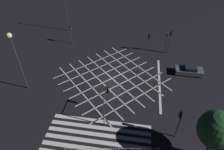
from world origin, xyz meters
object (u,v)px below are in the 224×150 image
Objects in this scene: traffic_light_se_main at (180,119)px; traffic_light_ne_main at (156,39)px; street_tree_near at (219,130)px; waiting_car at (189,70)px; traffic_light_median_south at (106,99)px; street_lamp_west at (65,2)px; traffic_light_ne_cross at (170,37)px; street_lamp_east at (13,47)px; traffic_light_nw_main at (71,30)px.

traffic_light_se_main is 1.18× the size of traffic_light_ne_main.
street_tree_near is 13.93m from waiting_car.
street_lamp_west is at bearing 28.79° from traffic_light_median_south.
street_lamp_west reaches higher than traffic_light_ne_main.
traffic_light_ne_cross reaches higher than traffic_light_se_main.
waiting_car is (22.43, 6.71, -5.91)m from street_lamp_east.
street_lamp_west is (-17.27, 5.61, 3.13)m from traffic_light_ne_main.
traffic_light_se_main is 0.47× the size of street_lamp_west.
traffic_light_se_main is at bearing 145.16° from street_tree_near.
traffic_light_ne_cross is at bearing -61.93° from waiting_car.
street_lamp_west is 25.38m from waiting_car.
street_tree_near reaches higher than traffic_light_median_south.
traffic_light_ne_main is at bearing 104.18° from street_tree_near.
street_lamp_west is (0.11, 17.65, -0.78)m from street_lamp_east.
traffic_light_nw_main is at bearing 79.39° from street_lamp_east.
traffic_light_nw_main is (-16.97, 17.49, -0.29)m from traffic_light_se_main.
street_tree_near is (4.74, -18.76, 1.73)m from traffic_light_ne_main.
traffic_light_nw_main is at bearing -45.88° from traffic_light_se_main.
traffic_light_ne_cross is at bearing -90.88° from traffic_light_se_main.
street_lamp_west reaches higher than traffic_light_ne_cross.
traffic_light_se_main is 7.93m from traffic_light_median_south.
traffic_light_ne_cross is at bearing -27.83° from traffic_light_median_south.
street_lamp_east is at bearing -100.61° from traffic_light_nw_main.
traffic_light_ne_cross is 0.48× the size of street_lamp_west.
street_lamp_west is (-2.27, 4.95, 3.08)m from traffic_light_nw_main.
street_lamp_west is 32.86m from street_tree_near.
street_lamp_east is (-19.60, -12.00, 3.48)m from traffic_light_ne_cross.
street_lamp_east is (-2.38, -12.70, 3.86)m from traffic_light_nw_main.
traffic_light_ne_main is at bearing 34.71° from street_lamp_east.
street_lamp_east is at bearing 16.65° from waiting_car.
traffic_light_ne_cross is (2.23, -0.04, 0.44)m from traffic_light_ne_main.
traffic_light_nw_main is at bearing 135.46° from street_tree_near.
traffic_light_ne_main is at bearing -20.82° from traffic_light_median_south.
traffic_light_median_south is at bearing -11.45° from traffic_light_se_main.
traffic_light_se_main is 0.68× the size of street_tree_near.
traffic_light_ne_main is 0.82× the size of traffic_light_ne_cross.
traffic_light_median_south is (-5.80, -15.25, 0.36)m from traffic_light_ne_main.
street_lamp_east is 1.37× the size of street_tree_near.
traffic_light_median_south is 1.00× the size of waiting_car.
street_tree_near is at bearing 88.66° from waiting_car.
traffic_light_ne_main is at bearing -2.53° from traffic_light_nw_main.
street_lamp_east is 2.08× the size of waiting_car.
traffic_light_ne_main is (-1.97, 16.83, -0.35)m from traffic_light_se_main.
traffic_light_se_main is at bearing 96.68° from traffic_light_ne_main.
traffic_light_ne_cross is 0.51× the size of street_lamp_east.
traffic_light_nw_main reaches higher than traffic_light_ne_main.
street_lamp_west is (-19.24, 22.44, 2.79)m from traffic_light_se_main.
traffic_light_median_south is 0.46× the size of street_lamp_west.
traffic_light_se_main is 16.95m from traffic_light_ne_main.
waiting_car is (0.31, 13.42, -3.72)m from street_tree_near.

